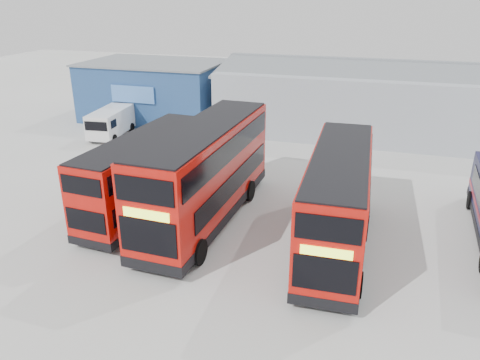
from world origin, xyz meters
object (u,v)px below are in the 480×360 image
at_px(double_decker_centre, 206,175).
at_px(office_block, 155,90).
at_px(maintenance_shed, 407,101).
at_px(double_decker_right, 337,202).
at_px(double_decker_left, 145,175).
at_px(panel_van, 111,122).

bearing_deg(double_decker_centre, office_block, 125.28).
relative_size(maintenance_shed, double_decker_centre, 2.56).
bearing_deg(office_block, double_decker_right, -45.74).
relative_size(double_decker_left, panel_van, 1.90).
bearing_deg(panel_van, double_decker_left, -57.64).
relative_size(office_block, panel_van, 2.35).
bearing_deg(double_decker_left, double_decker_centre, -177.07).
bearing_deg(maintenance_shed, double_decker_right, -99.13).
bearing_deg(panel_van, office_block, 77.54).
xyz_separation_m(maintenance_shed, double_decker_centre, (-10.05, -20.26, -0.11)).
relative_size(office_block, maintenance_shed, 0.40).
bearing_deg(maintenance_shed, panel_van, -159.12).
height_order(double_decker_centre, double_decker_right, double_decker_centre).
distance_m(maintenance_shed, panel_van, 24.37).
bearing_deg(double_decker_centre, double_decker_right, -5.21).
xyz_separation_m(double_decker_left, double_decker_centre, (3.50, -0.06, 0.42)).
xyz_separation_m(maintenance_shed, double_decker_left, (-13.55, -20.20, -0.54)).
distance_m(double_decker_centre, double_decker_right, 6.71).
height_order(maintenance_shed, double_decker_right, maintenance_shed).
height_order(office_block, double_decker_centre, office_block).
bearing_deg(double_decker_right, double_decker_left, 173.11).
xyz_separation_m(office_block, double_decker_right, (18.61, -19.10, -0.33)).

